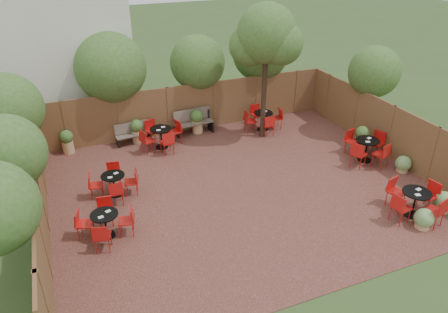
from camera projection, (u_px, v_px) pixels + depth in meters
name	position (u px, v px, depth m)	size (l,w,h in m)	color
ground	(241.00, 188.00, 13.94)	(80.00, 80.00, 0.00)	#354F23
courtyard_paving	(241.00, 187.00, 13.93)	(12.00, 10.00, 0.02)	#3D1C19
fence_back	(192.00, 107.00, 17.54)	(12.00, 0.08, 2.00)	brown
fence_left	(41.00, 201.00, 11.47)	(0.08, 10.00, 2.00)	brown
fence_right	(390.00, 131.00, 15.46)	(0.08, 10.00, 2.00)	brown
neighbour_building	(61.00, 28.00, 17.06)	(5.00, 4.00, 8.00)	silver
overhang_foliage	(162.00, 82.00, 15.13)	(15.33, 10.56, 2.74)	#33591D
courtyard_tree	(266.00, 38.00, 15.49)	(2.49, 2.39, 5.27)	black
park_bench_left	(133.00, 133.00, 16.62)	(1.39, 0.58, 0.84)	brown
park_bench_right	(193.00, 121.00, 17.43)	(1.67, 0.68, 1.01)	brown
bistro_tables	(252.00, 161.00, 14.53)	(11.12, 8.84, 0.96)	black
planters	(199.00, 132.00, 16.51)	(10.93, 4.56, 1.00)	tan
low_shrubs	(424.00, 194.00, 13.01)	(2.31, 3.26, 0.64)	tan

